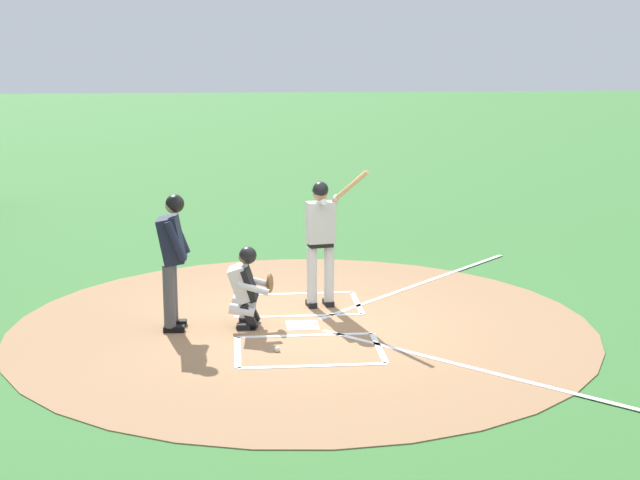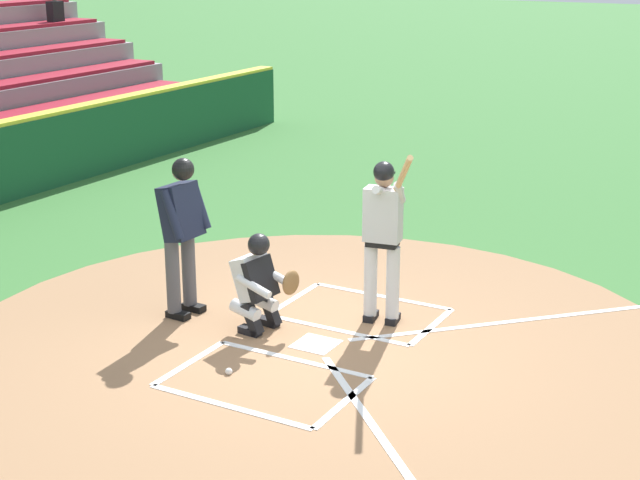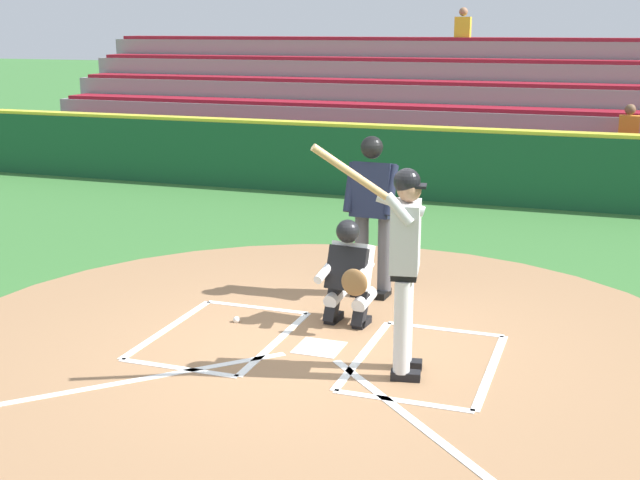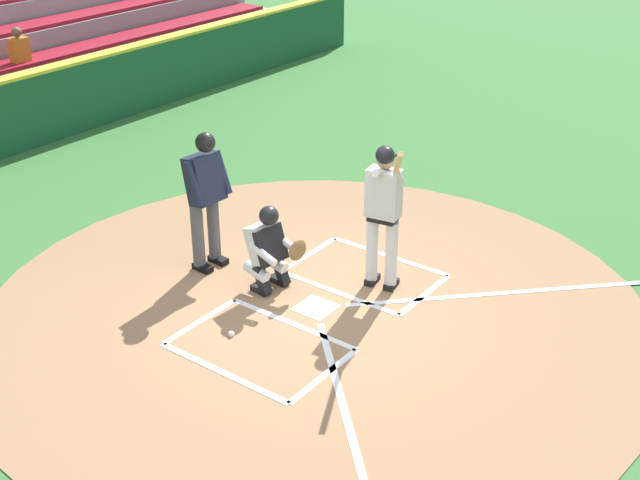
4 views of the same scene
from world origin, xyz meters
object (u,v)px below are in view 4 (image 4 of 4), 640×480
Objects in this scene: batter at (384,207)px; catcher at (270,246)px; baseball at (231,334)px; plate_umpire at (205,191)px.

catcher is (0.84, -1.10, -0.51)m from batter.
baseball is at bearing -20.89° from batter.
plate_umpire is 25.20× the size of baseball.
plate_umpire is at bearing -128.97° from baseball.
plate_umpire reaches higher than baseball.
batter is at bearing 127.28° from catcher.
batter is 28.76× the size of baseball.
catcher is at bearing 92.33° from plate_umpire.
plate_umpire is (0.88, -2.09, -0.02)m from batter.
catcher is 1.30m from baseball.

